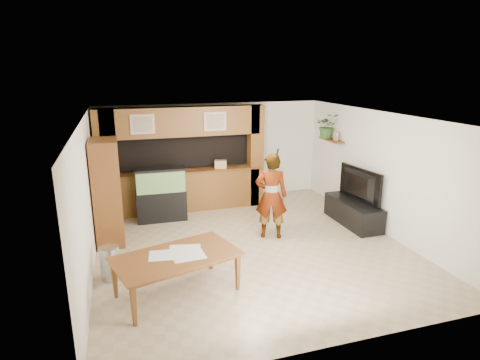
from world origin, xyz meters
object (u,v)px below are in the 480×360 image
object	(u,v)px
aquarium	(161,195)
person	(271,196)
television	(355,185)
dining_table	(178,276)
pantry_cabinet	(107,192)

from	to	relation	value
aquarium	person	distance (m)	2.70
television	person	size ratio (longest dim) A/B	0.73
person	dining_table	xyz separation A→B (m)	(-2.22, -1.72, -0.58)
person	dining_table	distance (m)	2.87
pantry_cabinet	dining_table	bearing A→B (deg)	-67.14
dining_table	pantry_cabinet	bearing A→B (deg)	96.28
pantry_cabinet	person	size ratio (longest dim) A/B	1.17
television	dining_table	distance (m)	4.74
television	pantry_cabinet	bearing A→B (deg)	77.11
pantry_cabinet	television	size ratio (longest dim) A/B	1.61
aquarium	person	bearing A→B (deg)	-37.05
television	person	bearing A→B (deg)	87.39
aquarium	television	xyz separation A→B (m)	(4.20, -1.51, 0.30)
pantry_cabinet	dining_table	xyz separation A→B (m)	(1.03, -2.44, -0.73)
pantry_cabinet	aquarium	distance (m)	1.55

